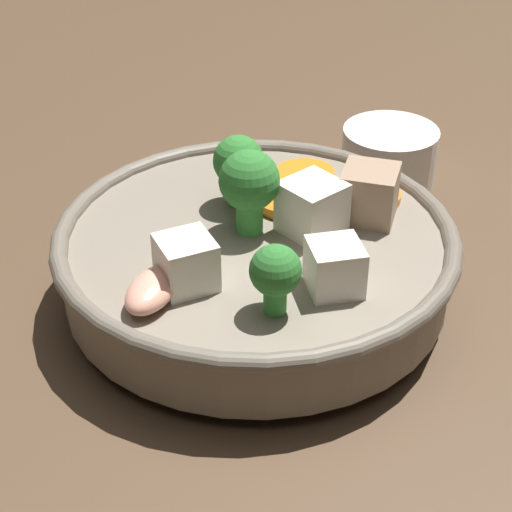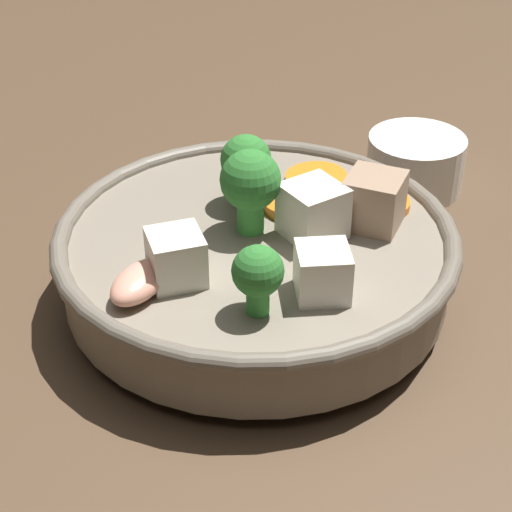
{
  "view_description": "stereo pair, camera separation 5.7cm",
  "coord_description": "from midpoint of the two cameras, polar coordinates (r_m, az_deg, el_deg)",
  "views": [
    {
      "loc": [
        0.07,
        -0.47,
        0.35
      ],
      "look_at": [
        0.0,
        0.0,
        0.03
      ],
      "focal_mm": 60.0,
      "sensor_mm": 36.0,
      "label": 1
    },
    {
      "loc": [
        0.13,
        -0.45,
        0.35
      ],
      "look_at": [
        0.0,
        0.0,
        0.03
      ],
      "focal_mm": 60.0,
      "sensor_mm": 36.0,
      "label": 2
    }
  ],
  "objects": [
    {
      "name": "ground_plane",
      "position": [
        0.59,
        2.77,
        -2.91
      ],
      "size": [
        3.0,
        3.0,
        0.0
      ],
      "primitive_type": "plane",
      "color": "#4C3826"
    },
    {
      "name": "stirfry_bowl",
      "position": [
        0.57,
        2.96,
        0.15
      ],
      "size": [
        0.27,
        0.27,
        0.11
      ],
      "color": "slate",
      "rests_on": "ground_plane"
    },
    {
      "name": "tea_cup",
      "position": [
        0.72,
        12.8,
        6.03
      ],
      "size": [
        0.08,
        0.08,
        0.05
      ],
      "color": "white",
      "rests_on": "ground_plane"
    }
  ]
}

